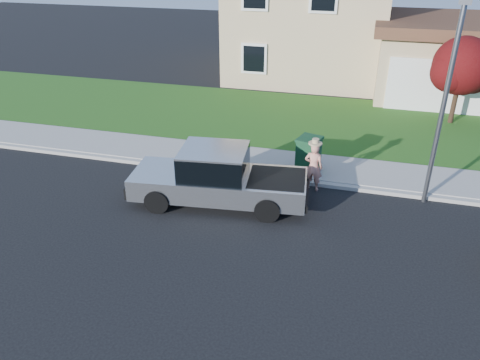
{
  "coord_description": "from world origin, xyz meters",
  "views": [
    {
      "loc": [
        3.2,
        -10.31,
        6.98
      ],
      "look_at": [
        0.32,
        0.4,
        1.2
      ],
      "focal_mm": 35.0,
      "sensor_mm": 36.0,
      "label": 1
    }
  ],
  "objects_px": {
    "ornamental_tree": "(463,69)",
    "trash_bin": "(309,154)",
    "street_lamp": "(446,94)",
    "woman": "(314,166)",
    "pickup_truck": "(218,178)"
  },
  "relations": [
    {
      "from": "woman",
      "to": "trash_bin",
      "type": "bearing_deg",
      "value": -68.99
    },
    {
      "from": "ornamental_tree",
      "to": "street_lamp",
      "type": "bearing_deg",
      "value": -102.62
    },
    {
      "from": "ornamental_tree",
      "to": "trash_bin",
      "type": "xyz_separation_m",
      "value": [
        -5.18,
        -6.11,
        -1.63
      ]
    },
    {
      "from": "pickup_truck",
      "to": "street_lamp",
      "type": "distance_m",
      "value": 6.56
    },
    {
      "from": "woman",
      "to": "ornamental_tree",
      "type": "distance_m",
      "value": 8.82
    },
    {
      "from": "ornamental_tree",
      "to": "pickup_truck",
      "type": "bearing_deg",
      "value": -130.7
    },
    {
      "from": "trash_bin",
      "to": "street_lamp",
      "type": "xyz_separation_m",
      "value": [
        3.58,
        -1.03,
        2.6
      ]
    },
    {
      "from": "ornamental_tree",
      "to": "trash_bin",
      "type": "bearing_deg",
      "value": -130.32
    },
    {
      "from": "trash_bin",
      "to": "ornamental_tree",
      "type": "bearing_deg",
      "value": 65.69
    },
    {
      "from": "pickup_truck",
      "to": "ornamental_tree",
      "type": "height_order",
      "value": "ornamental_tree"
    },
    {
      "from": "pickup_truck",
      "to": "woman",
      "type": "bearing_deg",
      "value": 23.89
    },
    {
      "from": "street_lamp",
      "to": "woman",
      "type": "bearing_deg",
      "value": -170.25
    },
    {
      "from": "ornamental_tree",
      "to": "street_lamp",
      "type": "xyz_separation_m",
      "value": [
        -1.6,
        -7.13,
        0.97
      ]
    },
    {
      "from": "woman",
      "to": "street_lamp",
      "type": "bearing_deg",
      "value": -173.52
    },
    {
      "from": "pickup_truck",
      "to": "ornamental_tree",
      "type": "xyz_separation_m",
      "value": [
        7.46,
        8.67,
        1.55
      ]
    }
  ]
}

